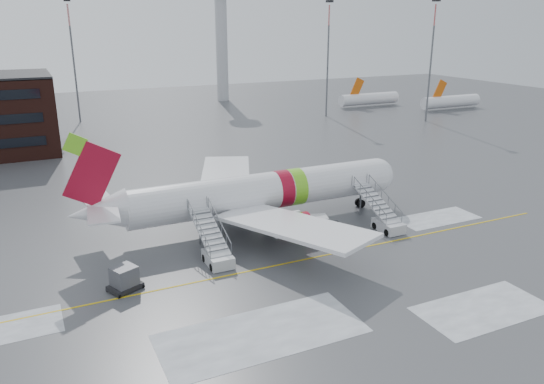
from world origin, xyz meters
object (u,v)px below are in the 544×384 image
airliner (255,193)px  pushback_tug (322,226)px  airstair_aft (215,250)px  uld_container (125,279)px  airstair_fwd (384,218)px

airliner → pushback_tug: size_ratio=9.90×
airstair_aft → uld_container: airstair_aft is taller
airstair_fwd → pushback_tug: size_ratio=2.18×
pushback_tug → airstair_aft: bearing=-172.6°
airstair_fwd → airstair_aft: (-18.09, 0.00, 0.00)m
airstair_aft → pushback_tug: (11.77, 1.52, -0.26)m
airstair_aft → uld_container: size_ratio=2.66×
uld_container → airliner: bearing=29.7°
airstair_aft → uld_container: (-8.14, -1.95, -0.15)m
airstair_fwd → pushback_tug: airstair_fwd is taller
airstair_fwd → airstair_aft: size_ratio=1.00×
airliner → uld_container: size_ratio=12.10×
airstair_aft → pushback_tug: 11.87m
airliner → uld_container: (-14.85, -8.48, -2.50)m
airstair_aft → pushback_tug: size_ratio=2.18×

